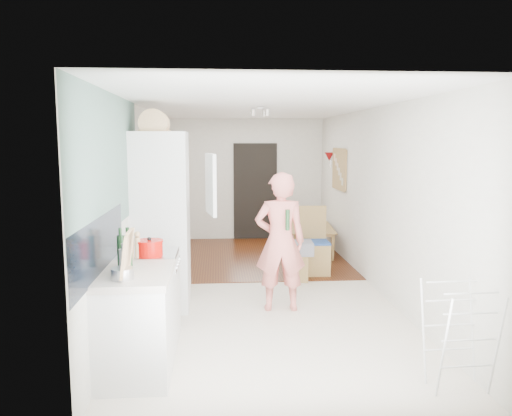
{
  "coord_description": "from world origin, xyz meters",
  "views": [
    {
      "loc": [
        -0.58,
        -6.82,
        2.04
      ],
      "look_at": [
        -0.04,
        0.2,
        1.1
      ],
      "focal_mm": 35.0,
      "sensor_mm": 36.0,
      "label": 1
    }
  ],
  "objects": [
    {
      "name": "doorway_recess",
      "position": [
        0.2,
        3.48,
        1.0
      ],
      "size": [
        0.9,
        0.04,
        2.0
      ],
      "primitive_type": "cube",
      "color": "black",
      "rests_on": "room_shell"
    },
    {
      "name": "fridge_door",
      "position": [
        -0.66,
        -1.08,
        1.55
      ],
      "size": [
        0.14,
        0.56,
        0.7
      ],
      "primitive_type": "cube",
      "rotation": [
        0.0,
        0.0,
        -1.4
      ],
      "color": "silver",
      "rests_on": "room_shell"
    },
    {
      "name": "cooker_top",
      "position": [
        -1.3,
        -1.8,
        0.9
      ],
      "size": [
        0.6,
        0.6,
        0.04
      ],
      "primitive_type": "cube",
      "color": "silver",
      "rests_on": "room_shell"
    },
    {
      "name": "wood_floor_overlay",
      "position": [
        0.0,
        1.85,
        0.01
      ],
      "size": [
        3.2,
        3.3,
        0.01
      ],
      "primitive_type": "cube",
      "color": "#51280B",
      "rests_on": "room_shell"
    },
    {
      "name": "base_cabinet",
      "position": [
        -1.3,
        -2.55,
        0.43
      ],
      "size": [
        0.6,
        0.9,
        0.86
      ],
      "primitive_type": "cube",
      "color": "silver",
      "rests_on": "room_shell"
    },
    {
      "name": "floor",
      "position": [
        0.0,
        0.0,
        0.0
      ],
      "size": [
        3.2,
        7.0,
        0.01
      ],
      "primitive_type": "cube",
      "color": "beige",
      "rests_on": "ground"
    },
    {
      "name": "grey_drape",
      "position": [
        0.6,
        0.29,
        0.49
      ],
      "size": [
        0.42,
        0.42,
        0.18
      ],
      "primitive_type": "cube",
      "rotation": [
        0.0,
        0.0,
        -0.05
      ],
      "color": "gray",
      "rests_on": "stool"
    },
    {
      "name": "tile_splashback",
      "position": [
        -1.59,
        -2.55,
        1.15
      ],
      "size": [
        0.02,
        1.9,
        0.5
      ],
      "primitive_type": "cube",
      "color": "black",
      "rests_on": "room_shell"
    },
    {
      "name": "dining_table",
      "position": [
        1.14,
        2.05,
        0.21
      ],
      "size": [
        0.77,
        1.24,
        0.42
      ],
      "primitive_type": "imported",
      "rotation": [
        0.0,
        0.0,
        1.48
      ],
      "color": "#A8854D",
      "rests_on": "floor"
    },
    {
      "name": "pinboard_frame",
      "position": [
        1.57,
        1.9,
        1.55
      ],
      "size": [
        0.0,
        0.94,
        0.74
      ],
      "primitive_type": "cube",
      "color": "#A8854D",
      "rests_on": "room_shell"
    },
    {
      "name": "dining_chair",
      "position": [
        0.89,
        0.6,
        0.52
      ],
      "size": [
        0.45,
        0.45,
        1.04
      ],
      "primitive_type": null,
      "rotation": [
        0.0,
        0.0,
        -0.02
      ],
      "color": "#A8854D",
      "rests_on": "floor"
    },
    {
      "name": "worktop",
      "position": [
        -1.3,
        -2.55,
        0.89
      ],
      "size": [
        0.62,
        0.92,
        0.06
      ],
      "primitive_type": "cube",
      "color": "beige",
      "rests_on": "room_shell"
    },
    {
      "name": "wall_sconce",
      "position": [
        1.54,
        2.55,
        1.75
      ],
      "size": [
        0.18,
        0.18,
        0.16
      ],
      "primitive_type": "cone",
      "color": "maroon",
      "rests_on": "room_shell"
    },
    {
      "name": "held_bottle",
      "position": [
        0.23,
        -1.13,
        1.13
      ],
      "size": [
        0.05,
        0.05,
        0.24
      ],
      "primitive_type": "cylinder",
      "color": "#1B3F1E",
      "rests_on": "person"
    },
    {
      "name": "fridge_interior",
      "position": [
        -0.96,
        -0.78,
        1.55
      ],
      "size": [
        0.02,
        0.52,
        0.66
      ],
      "primitive_type": "cube",
      "color": "white",
      "rests_on": "room_shell"
    },
    {
      "name": "fridge_housing",
      "position": [
        -1.27,
        -0.78,
        1.07
      ],
      "size": [
        0.66,
        0.66,
        2.15
      ],
      "primitive_type": "cube",
      "color": "silver",
      "rests_on": "room_shell"
    },
    {
      "name": "chopping_boards",
      "position": [
        -1.33,
        -2.74,
        1.12
      ],
      "size": [
        0.07,
        0.3,
        0.4
      ],
      "primitive_type": null,
      "rotation": [
        0.0,
        0.0,
        0.11
      ],
      "color": "tan",
      "rests_on": "worktop"
    },
    {
      "name": "bottle_b",
      "position": [
        -1.45,
        -2.35,
        1.06
      ],
      "size": [
        0.08,
        0.08,
        0.28
      ],
      "primitive_type": "cylinder",
      "rotation": [
        0.0,
        0.0,
        -0.2
      ],
      "color": "#1B3F1E",
      "rests_on": "worktop"
    },
    {
      "name": "range_cooker",
      "position": [
        -1.3,
        -1.8,
        0.44
      ],
      "size": [
        0.6,
        0.6,
        0.88
      ],
      "primitive_type": "cube",
      "color": "silver",
      "rests_on": "room_shell"
    },
    {
      "name": "bottle_c",
      "position": [
        -1.38,
        -2.59,
        1.02
      ],
      "size": [
        0.1,
        0.1,
        0.21
      ],
      "primitive_type": "cylinder",
      "rotation": [
        0.0,
        0.0,
        -0.15
      ],
      "color": "silver",
      "rests_on": "worktop"
    },
    {
      "name": "bottle_a",
      "position": [
        -1.36,
        -2.49,
        1.07
      ],
      "size": [
        0.08,
        0.08,
        0.3
      ],
      "primitive_type": "cylinder",
      "rotation": [
        0.0,
        0.0,
        -0.06
      ],
      "color": "#1B3F1E",
      "rests_on": "worktop"
    },
    {
      "name": "pinboard",
      "position": [
        1.58,
        1.9,
        1.55
      ],
      "size": [
        0.03,
        0.9,
        0.7
      ],
      "primitive_type": "cube",
      "color": "tan",
      "rests_on": "room_shell"
    },
    {
      "name": "steel_pan",
      "position": [
        -1.36,
        -2.78,
        0.97
      ],
      "size": [
        0.19,
        0.19,
        0.09
      ],
      "primitive_type": "cylinder",
      "rotation": [
        0.0,
        0.0,
        -0.01
      ],
      "color": "silver",
      "rests_on": "worktop"
    },
    {
      "name": "drying_rack",
      "position": [
        1.38,
        -3.05,
        0.45
      ],
      "size": [
        0.47,
        0.42,
        0.89
      ],
      "primitive_type": null,
      "rotation": [
        0.0,
        0.0,
        0.03
      ],
      "color": "silver",
      "rests_on": "floor"
    },
    {
      "name": "pepper_mill_front",
      "position": [
        -1.42,
        -2.02,
        1.03
      ],
      "size": [
        0.07,
        0.07,
        0.23
      ],
      "primitive_type": "cylinder",
      "rotation": [
        0.0,
        0.0,
        -0.14
      ],
      "color": "tan",
      "rests_on": "worktop"
    },
    {
      "name": "sage_wall_panel",
      "position": [
        -1.59,
        -2.0,
        1.85
      ],
      "size": [
        0.02,
        3.0,
        1.3
      ],
      "primitive_type": "cube",
      "color": "slate",
      "rests_on": "room_shell"
    },
    {
      "name": "bread_bin",
      "position": [
        -1.31,
        -0.85,
        2.24
      ],
      "size": [
        0.41,
        0.4,
        0.18
      ],
      "primitive_type": null,
      "rotation": [
        0.0,
        0.0,
        0.23
      ],
      "color": "tan",
      "rests_on": "fridge_housing"
    },
    {
      "name": "stool",
      "position": [
        0.59,
        0.28,
        0.2
      ],
      "size": [
        0.35,
        0.35,
        0.4
      ],
      "primitive_type": null,
      "rotation": [
        0.0,
        0.0,
        -0.19
      ],
      "color": "#A8854D",
      "rests_on": "floor"
    },
    {
      "name": "red_casserole",
      "position": [
        -1.25,
        -1.95,
        1.0
      ],
      "size": [
        0.3,
        0.3,
        0.16
      ],
      "primitive_type": "cylinder",
      "rotation": [
        0.0,
        0.0,
        0.12
      ],
      "color": "red",
      "rests_on": "cooker_top"
    },
    {
      "name": "room_shell",
      "position": [
        0.0,
        0.0,
        1.25
      ],
      "size": [
        3.2,
        7.0,
        2.5
      ],
      "primitive_type": null,
      "color": "silver",
      "rests_on": "ground"
    },
    {
      "name": "pepper_mill_back",
      "position": [
        -1.36,
        -2.02,
        1.02
      ],
      "size": [
        0.07,
        0.07,
        0.2
      ],
      "primitive_type": "cylinder",
      "rotation": [
        0.0,
        0.0,
        -0.25
      ],
      "color": "tan",
      "rests_on": "worktop"
    },
    {
      "name": "person",
      "position": [
        0.16,
        -0.97,
        0.99
      ],
      "size": [
        0.73,
        0.49,
        1.98
      ],
      "primitive_type": "imported",
      "rotation": [
        0.0,
        0.0,
        3.12
      ],
      "color": "#E1766C",
      "rests_on": "floor"
    }
  ]
}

